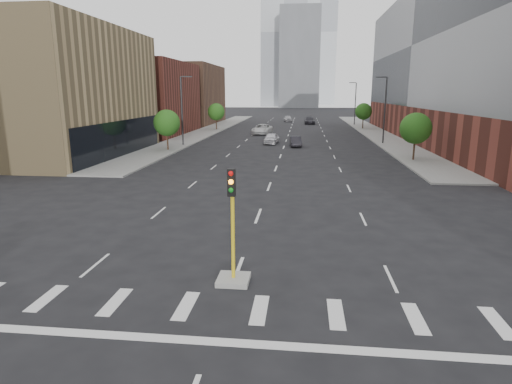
% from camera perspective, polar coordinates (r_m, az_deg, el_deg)
% --- Properties ---
extents(sidewalk_left_far, '(5.00, 92.00, 0.15)m').
position_cam_1_polar(sidewalk_left_far, '(82.03, -6.11, 8.23)').
color(sidewalk_left_far, gray).
rests_on(sidewalk_left_far, ground).
extents(sidewalk_right_far, '(5.00, 92.00, 0.15)m').
position_cam_1_polar(sidewalk_right_far, '(81.11, 15.28, 7.79)').
color(sidewalk_right_far, gray).
rests_on(sidewalk_right_far, ground).
extents(building_left_mid, '(20.00, 24.00, 14.00)m').
position_cam_1_polar(building_left_mid, '(54.78, -27.53, 11.69)').
color(building_left_mid, tan).
rests_on(building_left_mid, ground).
extents(building_left_far_a, '(20.00, 22.00, 12.00)m').
position_cam_1_polar(building_left_far_a, '(77.86, -16.74, 11.87)').
color(building_left_far_a, brown).
rests_on(building_left_far_a, ground).
extents(building_left_far_b, '(20.00, 24.00, 13.00)m').
position_cam_1_polar(building_left_far_b, '(102.33, -11.03, 12.64)').
color(building_left_far_b, brown).
rests_on(building_left_far_b, ground).
extents(building_right_main, '(24.00, 70.00, 22.00)m').
position_cam_1_polar(building_right_main, '(71.27, 29.60, 14.71)').
color(building_right_main, brown).
rests_on(building_right_main, ground).
extents(tower_left, '(22.00, 22.00, 70.00)m').
position_cam_1_polar(tower_left, '(227.81, 3.84, 20.20)').
color(tower_left, '#B2B7BC').
rests_on(tower_left, ground).
extents(tower_right, '(20.00, 20.00, 80.00)m').
position_cam_1_polar(tower_right, '(267.98, 8.36, 20.11)').
color(tower_right, '#B2B7BC').
rests_on(tower_right, ground).
extents(tower_mid, '(18.00, 18.00, 44.00)m').
position_cam_1_polar(tower_mid, '(206.40, 5.84, 17.27)').
color(tower_mid, slate).
rests_on(tower_mid, ground).
extents(median_traffic_signal, '(1.20, 1.20, 4.40)m').
position_cam_1_polar(median_traffic_signal, '(16.19, -3.08, -8.83)').
color(median_traffic_signal, '#999993').
rests_on(median_traffic_signal, ground).
extents(streetlight_right_a, '(1.60, 0.22, 9.07)m').
position_cam_1_polar(streetlight_right_a, '(61.84, 16.75, 10.76)').
color(streetlight_right_a, '#2D2D30').
rests_on(streetlight_right_a, ground).
extents(streetlight_right_b, '(1.60, 0.22, 9.07)m').
position_cam_1_polar(streetlight_right_b, '(96.48, 13.06, 11.64)').
color(streetlight_right_b, '#2D2D30').
rests_on(streetlight_right_b, ground).
extents(streetlight_left, '(1.60, 0.22, 9.07)m').
position_cam_1_polar(streetlight_left, '(58.09, -9.79, 10.99)').
color(streetlight_left, '#2D2D30').
rests_on(streetlight_left, ground).
extents(tree_left_near, '(3.20, 3.20, 4.85)m').
position_cam_1_polar(tree_left_near, '(53.57, -11.81, 9.01)').
color(tree_left_near, '#382619').
rests_on(tree_left_near, ground).
extents(tree_left_far, '(3.20, 3.20, 4.85)m').
position_cam_1_polar(tree_left_far, '(82.58, -5.33, 10.59)').
color(tree_left_far, '#382619').
rests_on(tree_left_far, ground).
extents(tree_right_near, '(3.20, 3.20, 4.85)m').
position_cam_1_polar(tree_right_near, '(47.40, 20.52, 7.95)').
color(tree_right_near, '#382619').
rests_on(tree_right_near, ground).
extents(tree_right_far, '(3.20, 3.20, 4.85)m').
position_cam_1_polar(tree_right_far, '(86.68, 14.15, 10.38)').
color(tree_right_far, '#382619').
rests_on(tree_right_far, ground).
extents(car_near_left, '(2.12, 4.54, 1.50)m').
position_cam_1_polar(car_near_left, '(60.10, 2.07, 7.17)').
color(car_near_left, silver).
rests_on(car_near_left, ground).
extents(car_mid_right, '(1.76, 4.13, 1.32)m').
position_cam_1_polar(car_mid_right, '(57.28, 5.29, 6.73)').
color(car_mid_right, black).
rests_on(car_mid_right, ground).
extents(car_far_left, '(3.47, 6.35, 1.69)m').
position_cam_1_polar(car_far_left, '(73.90, 0.82, 8.37)').
color(car_far_left, silver).
rests_on(car_far_left, ground).
extents(car_deep_right, '(2.39, 5.56, 1.59)m').
position_cam_1_polar(car_deep_right, '(97.83, 7.17, 9.42)').
color(car_deep_right, '#232328').
rests_on(car_deep_right, ground).
extents(car_distant, '(2.37, 4.60, 1.50)m').
position_cam_1_polar(car_distant, '(105.70, 4.27, 9.73)').
color(car_distant, '#A1A0A4').
rests_on(car_distant, ground).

